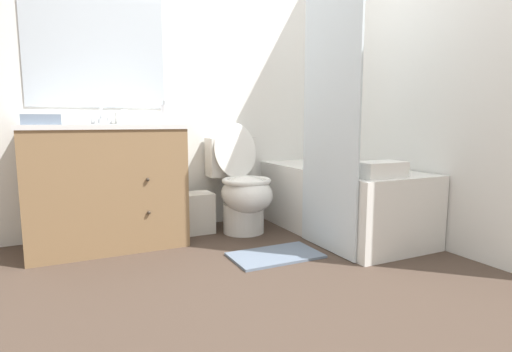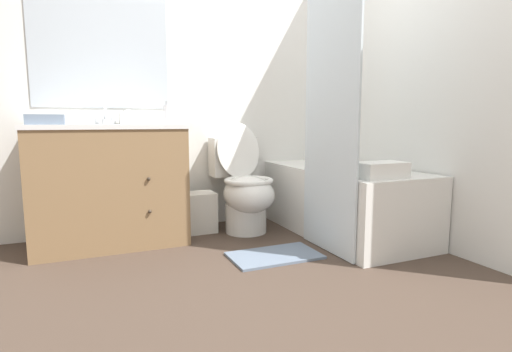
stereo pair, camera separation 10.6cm
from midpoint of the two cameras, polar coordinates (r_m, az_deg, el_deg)
name	(u,v)px [view 1 (the left image)]	position (r m, az deg, el deg)	size (l,w,h in m)	color
ground_plane	(291,291)	(2.12, 3.58, -16.12)	(14.00, 14.00, 0.00)	#47382D
wall_back	(196,72)	(3.36, -9.51, 14.42)	(8.00, 0.06, 2.50)	silver
wall_right	(387,70)	(3.33, 17.30, 14.22)	(0.05, 2.49, 2.50)	silver
vanity_cabinet	(107,185)	(2.94, -21.51, -1.18)	(1.02, 0.58, 0.84)	olive
sink_faucet	(101,119)	(3.09, -22.19, 7.51)	(0.14, 0.12, 0.12)	silver
toilet	(242,189)	(3.11, -3.00, -1.86)	(0.38, 0.66, 0.85)	white
bathtub	(340,199)	(3.16, 10.93, -3.32)	(0.68, 1.39, 0.51)	white
shower_curtain	(330,103)	(2.63, 9.38, 10.23)	(0.01, 0.59, 1.94)	silver
wastebasket	(196,213)	(3.15, -9.54, -5.20)	(0.25, 0.21, 0.31)	silver
tissue_box	(125,118)	(3.09, -19.21, 7.80)	(0.12, 0.14, 0.11)	white
soap_dispenser	(166,114)	(2.94, -13.80, 8.61)	(0.07, 0.07, 0.16)	silver
hand_towel_folded	(42,119)	(2.76, -29.28, 7.06)	(0.21, 0.15, 0.06)	slate
bath_towel_folded	(380,169)	(2.62, 16.21, 0.91)	(0.32, 0.18, 0.10)	white
bath_mat	(275,255)	(2.60, 1.59, -11.26)	(0.57, 0.34, 0.02)	slate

